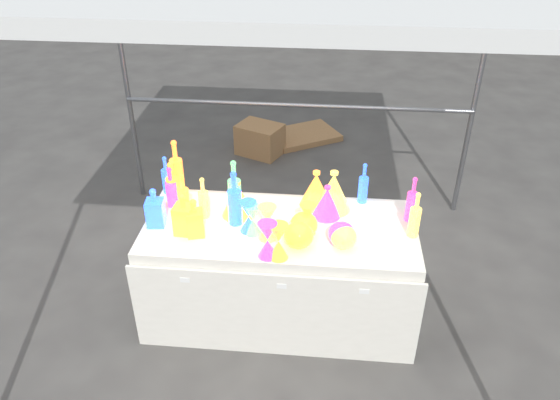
# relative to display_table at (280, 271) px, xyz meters

# --- Properties ---
(ground) EXTENTS (80.00, 80.00, 0.00)m
(ground) POSITION_rel_display_table_xyz_m (-0.00, 0.01, -0.37)
(ground) COLOR #5C5955
(ground) RESTS_ON ground
(display_table) EXTENTS (1.84, 0.83, 0.75)m
(display_table) POSITION_rel_display_table_xyz_m (0.00, 0.00, 0.00)
(display_table) COLOR white
(display_table) RESTS_ON ground
(cardboard_box_closed) EXTENTS (0.57, 0.50, 0.34)m
(cardboard_box_closed) POSITION_rel_display_table_xyz_m (-0.46, 2.48, -0.20)
(cardboard_box_closed) COLOR #B17E50
(cardboard_box_closed) RESTS_ON ground
(cardboard_box_flat) EXTENTS (0.94, 0.87, 0.07)m
(cardboard_box_flat) POSITION_rel_display_table_xyz_m (-0.00, 2.92, -0.34)
(cardboard_box_flat) COLOR #B17E50
(cardboard_box_flat) RESTS_ON ground
(bottle_0) EXTENTS (0.11, 0.11, 0.33)m
(bottle_0) POSITION_rel_display_table_xyz_m (-0.77, 0.21, 0.54)
(bottle_0) COLOR red
(bottle_0) RESTS_ON display_table
(bottle_1) EXTENTS (0.08, 0.08, 0.29)m
(bottle_1) POSITION_rel_display_table_xyz_m (-0.85, 0.36, 0.52)
(bottle_1) COLOR #1DA05A
(bottle_1) RESTS_ON display_table
(bottle_2) EXTENTS (0.12, 0.12, 0.42)m
(bottle_2) POSITION_rel_display_table_xyz_m (-0.77, 0.36, 0.59)
(bottle_2) COLOR yellow
(bottle_2) RESTS_ON display_table
(bottle_3) EXTENTS (0.09, 0.09, 0.30)m
(bottle_3) POSITION_rel_display_table_xyz_m (-0.77, 0.19, 0.53)
(bottle_3) COLOR #1A5E9C
(bottle_3) RESTS_ON display_table
(bottle_4) EXTENTS (0.08, 0.08, 0.30)m
(bottle_4) POSITION_rel_display_table_xyz_m (-0.52, 0.07, 0.53)
(bottle_4) COLOR #12716D
(bottle_4) RESTS_ON display_table
(bottle_5) EXTENTS (0.11, 0.11, 0.41)m
(bottle_5) POSITION_rel_display_table_xyz_m (-0.31, 0.12, 0.58)
(bottle_5) COLOR #A52184
(bottle_5) RESTS_ON display_table
(bottle_6) EXTENTS (0.10, 0.10, 0.31)m
(bottle_6) POSITION_rel_display_table_xyz_m (-0.66, 0.09, 0.53)
(bottle_6) COLOR red
(bottle_6) RESTS_ON display_table
(bottle_7) EXTENTS (0.10, 0.10, 0.39)m
(bottle_7) POSITION_rel_display_table_xyz_m (-0.30, 0.01, 0.57)
(bottle_7) COLOR #1DA05A
(bottle_7) RESTS_ON display_table
(decanter_0) EXTENTS (0.13, 0.13, 0.29)m
(decanter_0) POSITION_rel_display_table_xyz_m (-0.60, -0.12, 0.52)
(decanter_0) COLOR red
(decanter_0) RESTS_ON display_table
(decanter_1) EXTENTS (0.13, 0.13, 0.27)m
(decanter_1) POSITION_rel_display_table_xyz_m (-0.53, -0.14, 0.51)
(decanter_1) COLOR yellow
(decanter_1) RESTS_ON display_table
(decanter_2) EXTENTS (0.12, 0.12, 0.27)m
(decanter_2) POSITION_rel_display_table_xyz_m (-0.81, -0.05, 0.51)
(decanter_2) COLOR #1DA05A
(decanter_2) RESTS_ON display_table
(hourglass_0) EXTENTS (0.15, 0.15, 0.24)m
(hourglass_0) POSITION_rel_display_table_xyz_m (0.02, -0.33, 0.49)
(hourglass_0) COLOR yellow
(hourglass_0) RESTS_ON display_table
(hourglass_1) EXTENTS (0.14, 0.14, 0.24)m
(hourglass_1) POSITION_rel_display_table_xyz_m (-0.04, -0.32, 0.50)
(hourglass_1) COLOR #1A5E9C
(hourglass_1) RESTS_ON display_table
(hourglass_2) EXTENTS (0.15, 0.15, 0.24)m
(hourglass_2) POSITION_rel_display_table_xyz_m (-0.07, -0.13, 0.49)
(hourglass_2) COLOR #12716D
(hourglass_2) RESTS_ON display_table
(hourglass_3) EXTENTS (0.12, 0.12, 0.21)m
(hourglass_3) POSITION_rel_display_table_xyz_m (-0.16, -0.09, 0.48)
(hourglass_3) COLOR #A52184
(hourglass_3) RESTS_ON display_table
(hourglass_4) EXTENTS (0.12, 0.12, 0.21)m
(hourglass_4) POSITION_rel_display_table_xyz_m (0.18, -0.05, 0.48)
(hourglass_4) COLOR red
(hourglass_4) RESTS_ON display_table
(hourglass_5) EXTENTS (0.12, 0.12, 0.22)m
(hourglass_5) POSITION_rel_display_table_xyz_m (-0.20, -0.07, 0.49)
(hourglass_5) COLOR #1DA05A
(hourglass_5) RESTS_ON display_table
(globe_0) EXTENTS (0.20, 0.20, 0.15)m
(globe_0) POSITION_rel_display_table_xyz_m (0.14, -0.20, 0.45)
(globe_0) COLOR red
(globe_0) RESTS_ON display_table
(globe_1) EXTENTS (0.21, 0.21, 0.13)m
(globe_1) POSITION_rel_display_table_xyz_m (0.41, -0.18, 0.44)
(globe_1) COLOR #12716D
(globe_1) RESTS_ON display_table
(globe_2) EXTENTS (0.19, 0.19, 0.14)m
(globe_2) POSITION_rel_display_table_xyz_m (0.16, -0.08, 0.45)
(globe_2) COLOR yellow
(globe_2) RESTS_ON display_table
(globe_3) EXTENTS (0.19, 0.19, 0.13)m
(globe_3) POSITION_rel_display_table_xyz_m (0.40, -0.15, 0.44)
(globe_3) COLOR #1A5E9C
(globe_3) RESTS_ON display_table
(lampshade_0) EXTENTS (0.26, 0.26, 0.26)m
(lampshade_0) POSITION_rel_display_table_xyz_m (-0.29, 0.11, 0.51)
(lampshade_0) COLOR #EFFE35
(lampshade_0) RESTS_ON display_table
(lampshade_1) EXTENTS (0.28, 0.28, 0.27)m
(lampshade_1) POSITION_rel_display_table_xyz_m (0.22, 0.29, 0.51)
(lampshade_1) COLOR #EFFE35
(lampshade_1) RESTS_ON display_table
(lampshade_2) EXTENTS (0.26, 0.26, 0.23)m
(lampshade_2) POSITION_rel_display_table_xyz_m (0.30, 0.16, 0.49)
(lampshade_2) COLOR #1A5E9C
(lampshade_2) RESTS_ON display_table
(lampshade_3) EXTENTS (0.26, 0.26, 0.29)m
(lampshade_3) POSITION_rel_display_table_xyz_m (0.34, 0.25, 0.52)
(lampshade_3) COLOR #12716D
(lampshade_3) RESTS_ON display_table
(bottle_8) EXTENTS (0.07, 0.07, 0.30)m
(bottle_8) POSITION_rel_display_table_xyz_m (0.55, 0.36, 0.53)
(bottle_8) COLOR #1DA05A
(bottle_8) RESTS_ON display_table
(bottle_10) EXTENTS (0.09, 0.09, 0.33)m
(bottle_10) POSITION_rel_display_table_xyz_m (0.86, 0.16, 0.54)
(bottle_10) COLOR #1A5E9C
(bottle_10) RESTS_ON display_table
(bottle_11) EXTENTS (0.07, 0.07, 0.32)m
(bottle_11) POSITION_rel_display_table_xyz_m (0.86, -0.02, 0.54)
(bottle_11) COLOR #12716D
(bottle_11) RESTS_ON display_table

